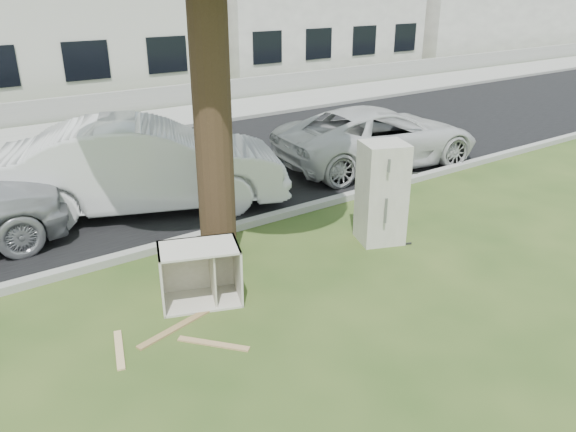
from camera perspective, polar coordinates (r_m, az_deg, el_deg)
ground at (r=7.54m, az=2.46°, el=-8.05°), size 120.00×120.00×0.00m
road at (r=12.41m, az=-14.79°, el=3.77°), size 120.00×7.00×0.01m
kerb_near at (r=9.38m, az=-6.75°, el=-1.80°), size 120.00×0.18×0.12m
kerb_far at (r=15.67m, az=-19.62°, el=7.02°), size 120.00×0.18×0.12m
sidewalk at (r=17.03m, az=-21.07°, el=8.00°), size 120.00×2.80×0.01m
low_wall at (r=18.48m, az=-22.59°, el=9.93°), size 120.00×0.15×0.70m
fridge at (r=8.91m, az=9.49°, el=2.32°), size 0.84×0.82×1.61m
cabinet at (r=7.31m, az=-8.94°, el=-5.86°), size 1.16×0.94×0.79m
plank_a at (r=7.02m, az=-11.10°, el=-10.96°), size 1.15×0.38×0.02m
plank_b at (r=6.66m, az=-7.59°, el=-12.74°), size 0.62×0.72×0.02m
plank_c at (r=6.79m, az=-16.77°, el=-12.86°), size 0.30×0.76×0.02m
car_center at (r=10.45m, az=-14.26°, el=5.04°), size 5.28×3.43×1.64m
car_right at (r=12.92m, az=9.18°, el=7.97°), size 4.98×2.80×1.31m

